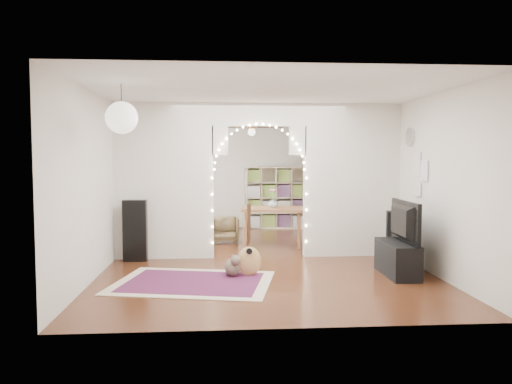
{
  "coord_description": "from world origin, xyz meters",
  "views": [
    {
      "loc": [
        -0.69,
        -8.73,
        1.76
      ],
      "look_at": [
        -0.03,
        0.3,
        1.13
      ],
      "focal_mm": 35.0,
      "sensor_mm": 36.0,
      "label": 1
    }
  ],
  "objects": [
    {
      "name": "tv",
      "position": [
        1.95,
        -1.57,
        0.81
      ],
      "size": [
        0.15,
        1.08,
        0.62
      ],
      "primitive_type": "imported",
      "rotation": [
        0.0,
        0.0,
        1.56
      ],
      "color": "black",
      "rests_on": "media_console"
    },
    {
      "name": "bookcase",
      "position": [
        0.69,
        3.5,
        0.77
      ],
      "size": [
        1.53,
        0.57,
        1.53
      ],
      "primitive_type": "cube",
      "rotation": [
        0.0,
        0.0,
        -0.13
      ],
      "color": "beige",
      "rests_on": "floor"
    },
    {
      "name": "tabby_cat",
      "position": [
        -0.5,
        -1.44,
        0.15
      ],
      "size": [
        0.32,
        0.56,
        0.37
      ],
      "rotation": [
        0.0,
        0.0,
        0.25
      ],
      "color": "brown",
      "rests_on": "floor"
    },
    {
      "name": "ceiling_fan",
      "position": [
        0.0,
        2.0,
        2.4
      ],
      "size": [
        1.1,
        1.1,
        0.3
      ],
      "primitive_type": null,
      "color": "#BA813E",
      "rests_on": "ceiling"
    },
    {
      "name": "divider_wall",
      "position": [
        0.0,
        0.0,
        1.42
      ],
      "size": [
        5.0,
        0.2,
        2.7
      ],
      "color": "silver",
      "rests_on": "floor"
    },
    {
      "name": "media_console",
      "position": [
        1.95,
        -1.57,
        0.25
      ],
      "size": [
        0.41,
        1.0,
        0.5
      ],
      "primitive_type": "cube",
      "rotation": [
        0.0,
        0.0,
        -0.01
      ],
      "color": "black",
      "rests_on": "floor"
    },
    {
      "name": "window",
      "position": [
        -2.47,
        1.8,
        1.5
      ],
      "size": [
        0.04,
        1.2,
        1.4
      ],
      "primitive_type": "cube",
      "color": "white",
      "rests_on": "wall_left"
    },
    {
      "name": "flower_vase",
      "position": [
        0.36,
        1.1,
        0.85
      ],
      "size": [
        0.21,
        0.21,
        0.19
      ],
      "primitive_type": "imported",
      "rotation": [
        0.0,
        0.0,
        -0.13
      ],
      "color": "silver",
      "rests_on": "dining_table"
    },
    {
      "name": "dining_table",
      "position": [
        0.36,
        1.1,
        0.68
      ],
      "size": [
        1.29,
        0.95,
        0.76
      ],
      "rotation": [
        0.0,
        0.0,
        -0.13
      ],
      "color": "brown",
      "rests_on": "floor"
    },
    {
      "name": "picture_frames",
      "position": [
        2.48,
        -1.0,
        1.5
      ],
      "size": [
        0.02,
        0.5,
        0.7
      ],
      "primitive_type": null,
      "color": "white",
      "rests_on": "wall_right"
    },
    {
      "name": "fairy_lights",
      "position": [
        0.0,
        -0.13,
        1.55
      ],
      "size": [
        1.64,
        0.04,
        1.6
      ],
      "primitive_type": null,
      "color": "#FFEABF",
      "rests_on": "divider_wall"
    },
    {
      "name": "wall_back",
      "position": [
        0.0,
        3.75,
        1.35
      ],
      "size": [
        5.0,
        0.02,
        2.7
      ],
      "primitive_type": "cube",
      "color": "silver",
      "rests_on": "floor"
    },
    {
      "name": "wall_right",
      "position": [
        2.5,
        0.0,
        1.35
      ],
      "size": [
        0.02,
        7.5,
        2.7
      ],
      "primitive_type": "cube",
      "color": "silver",
      "rests_on": "floor"
    },
    {
      "name": "wall_clock",
      "position": [
        2.48,
        -0.6,
        2.1
      ],
      "size": [
        0.03,
        0.31,
        0.31
      ],
      "primitive_type": "cylinder",
      "rotation": [
        0.0,
        1.57,
        0.0
      ],
      "color": "white",
      "rests_on": "wall_right"
    },
    {
      "name": "wall_left",
      "position": [
        -2.5,
        0.0,
        1.35
      ],
      "size": [
        0.02,
        7.5,
        2.7
      ],
      "primitive_type": "cube",
      "color": "silver",
      "rests_on": "floor"
    },
    {
      "name": "floor_speaker",
      "position": [
        2.2,
        -0.84,
        0.44
      ],
      "size": [
        0.41,
        0.37,
        0.88
      ],
      "rotation": [
        0.0,
        0.0,
        -0.26
      ],
      "color": "black",
      "rests_on": "floor"
    },
    {
      "name": "acoustic_guitar",
      "position": [
        -0.26,
        -1.44,
        0.4
      ],
      "size": [
        0.39,
        0.22,
        0.91
      ],
      "rotation": [
        0.0,
        0.0,
        -0.26
      ],
      "color": "#BF804C",
      "rests_on": "floor"
    },
    {
      "name": "dining_chair_left",
      "position": [
        -1.16,
        2.94,
        0.21
      ],
      "size": [
        0.55,
        0.56,
        0.42
      ],
      "primitive_type": "imported",
      "rotation": [
        0.0,
        0.0,
        0.24
      ],
      "color": "#4E3F27",
      "rests_on": "floor"
    },
    {
      "name": "floor",
      "position": [
        0.0,
        0.0,
        0.0
      ],
      "size": [
        7.5,
        7.5,
        0.0
      ],
      "primitive_type": "plane",
      "color": "black",
      "rests_on": "ground"
    },
    {
      "name": "dining_chair_right",
      "position": [
        -0.59,
        1.5,
        0.26
      ],
      "size": [
        0.58,
        0.6,
        0.53
      ],
      "primitive_type": "imported",
      "rotation": [
        0.0,
        0.0,
        0.03
      ],
      "color": "#4E3F27",
      "rests_on": "floor"
    },
    {
      "name": "paper_lantern",
      "position": [
        -1.9,
        -2.4,
        2.25
      ],
      "size": [
        0.4,
        0.4,
        0.4
      ],
      "primitive_type": "sphere",
      "color": "white",
      "rests_on": "ceiling"
    },
    {
      "name": "ceiling",
      "position": [
        0.0,
        0.0,
        2.7
      ],
      "size": [
        5.0,
        7.5,
        0.02
      ],
      "primitive_type": "cube",
      "color": "white",
      "rests_on": "wall_back"
    },
    {
      "name": "guitar_case",
      "position": [
        -2.12,
        -0.25,
        0.52
      ],
      "size": [
        0.41,
        0.15,
        1.04
      ],
      "primitive_type": "cube",
      "rotation": [
        0.0,
        0.0,
        -0.06
      ],
      "color": "black",
      "rests_on": "floor"
    },
    {
      "name": "wall_front",
      "position": [
        0.0,
        -3.75,
        1.35
      ],
      "size": [
        5.0,
        0.02,
        2.7
      ],
      "primitive_type": "cube",
      "color": "silver",
      "rests_on": "floor"
    },
    {
      "name": "area_rug",
      "position": [
        -1.07,
        -1.79,
        0.01
      ],
      "size": [
        2.43,
        2.02,
        0.02
      ],
      "primitive_type": "cube",
      "rotation": [
        0.0,
        0.0,
        -0.2
      ],
      "color": "maroon",
      "rests_on": "floor"
    }
  ]
}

